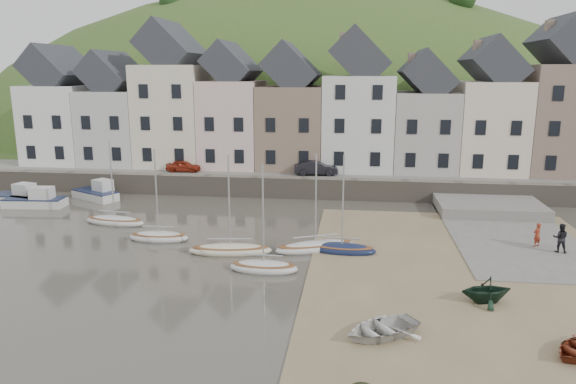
# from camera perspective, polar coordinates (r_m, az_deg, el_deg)

# --- Properties ---
(ground) EXTENTS (160.00, 160.00, 0.00)m
(ground) POSITION_cam_1_polar(r_m,az_deg,el_deg) (30.97, -1.44, -7.87)
(ground) COLOR #433E34
(ground) RESTS_ON ground
(quay_land) EXTENTS (90.00, 30.00, 1.50)m
(quay_land) POSITION_cam_1_polar(r_m,az_deg,el_deg) (61.64, 3.12, 3.27)
(quay_land) COLOR #395722
(quay_land) RESTS_ON ground
(quay_street) EXTENTS (70.00, 7.00, 0.10)m
(quay_street) POSITION_cam_1_polar(r_m,az_deg,el_deg) (50.21, 2.13, 2.02)
(quay_street) COLOR slate
(quay_street) RESTS_ON quay_land
(seawall) EXTENTS (70.00, 1.20, 1.80)m
(seawall) POSITION_cam_1_polar(r_m,az_deg,el_deg) (46.93, 1.73, 0.45)
(seawall) COLOR slate
(seawall) RESTS_ON ground
(beach) EXTENTS (18.00, 26.00, 0.06)m
(beach) POSITION_cam_1_polar(r_m,az_deg,el_deg) (31.31, 19.09, -8.31)
(beach) COLOR #7C6B4C
(beach) RESTS_ON ground
(slipway) EXTENTS (8.00, 18.00, 0.12)m
(slipway) POSITION_cam_1_polar(r_m,az_deg,el_deg) (39.62, 22.52, -4.13)
(slipway) COLOR slate
(slipway) RESTS_ON ground
(hillside) EXTENTS (134.40, 84.00, 84.00)m
(hillside) POSITION_cam_1_polar(r_m,az_deg,el_deg) (93.71, 1.23, -5.19)
(hillside) COLOR #395722
(hillside) RESTS_ON ground
(townhouse_terrace) EXTENTS (61.05, 8.00, 13.93)m
(townhouse_terrace) POSITION_cam_1_polar(r_m,az_deg,el_deg) (52.82, 4.47, 8.84)
(townhouse_terrace) COLOR white
(townhouse_terrace) RESTS_ON quay_land
(sailboat_0) EXTENTS (4.86, 2.12, 6.32)m
(sailboat_0) POSITION_cam_1_polar(r_m,az_deg,el_deg) (41.01, -18.03, -2.93)
(sailboat_0) COLOR silver
(sailboat_0) RESTS_ON ground
(sailboat_1) EXTENTS (4.04, 1.67, 6.32)m
(sailboat_1) POSITION_cam_1_polar(r_m,az_deg,el_deg) (36.34, -13.64, -4.64)
(sailboat_1) COLOR silver
(sailboat_1) RESTS_ON ground
(sailboat_2) EXTENTS (5.28, 2.17, 6.32)m
(sailboat_2) POSITION_cam_1_polar(r_m,az_deg,el_deg) (33.03, -6.18, -6.13)
(sailboat_2) COLOR beige
(sailboat_2) RESTS_ON ground
(sailboat_3) EXTENTS (3.91, 1.56, 6.32)m
(sailboat_3) POSITION_cam_1_polar(r_m,az_deg,el_deg) (30.08, -2.62, -7.98)
(sailboat_3) COLOR silver
(sailboat_3) RESTS_ON ground
(sailboat_4) EXTENTS (5.38, 3.53, 6.32)m
(sailboat_4) POSITION_cam_1_polar(r_m,az_deg,el_deg) (33.43, 2.94, -5.84)
(sailboat_4) COLOR silver
(sailboat_4) RESTS_ON ground
(sailboat_5) EXTENTS (4.29, 1.83, 6.32)m
(sailboat_5) POSITION_cam_1_polar(r_m,az_deg,el_deg) (33.15, 5.79, -6.04)
(sailboat_5) COLOR #141D3F
(sailboat_5) RESTS_ON ground
(motorboat_0) EXTENTS (5.03, 2.15, 1.70)m
(motorboat_0) POSITION_cam_1_polar(r_m,az_deg,el_deg) (48.43, -25.30, -0.79)
(motorboat_0) COLOR silver
(motorboat_0) RESTS_ON ground
(motorboat_1) EXTENTS (4.76, 2.67, 1.70)m
(motorboat_1) POSITION_cam_1_polar(r_m,az_deg,el_deg) (50.50, -26.84, -0.43)
(motorboat_1) COLOR silver
(motorboat_1) RESTS_ON ground
(motorboat_2) EXTENTS (4.77, 3.62, 1.70)m
(motorboat_2) POSITION_cam_1_polar(r_m,az_deg,el_deg) (49.41, -19.75, -0.06)
(motorboat_2) COLOR silver
(motorboat_2) RESTS_ON ground
(rowboat_white) EXTENTS (4.23, 3.99, 0.71)m
(rowboat_white) POSITION_cam_1_polar(r_m,az_deg,el_deg) (23.36, 9.91, -14.15)
(rowboat_white) COLOR silver
(rowboat_white) RESTS_ON beach
(rowboat_green) EXTENTS (2.93, 2.69, 1.30)m
(rowboat_green) POSITION_cam_1_polar(r_m,az_deg,el_deg) (27.64, 20.43, -9.75)
(rowboat_green) COLOR black
(rowboat_green) RESTS_ON beach
(person_red) EXTENTS (0.67, 0.61, 1.53)m
(person_red) POSITION_cam_1_polar(r_m,az_deg,el_deg) (37.09, 25.10, -4.16)
(person_red) COLOR maroon
(person_red) RESTS_ON slipway
(person_dark) EXTENTS (1.02, 0.88, 1.80)m
(person_dark) POSITION_cam_1_polar(r_m,az_deg,el_deg) (36.52, 27.12, -4.40)
(person_dark) COLOR black
(person_dark) RESTS_ON slipway
(car_left) EXTENTS (3.29, 1.43, 1.10)m
(car_left) POSITION_cam_1_polar(r_m,az_deg,el_deg) (51.55, -11.12, 2.75)
(car_left) COLOR maroon
(car_left) RESTS_ON quay_street
(car_right) EXTENTS (4.11, 1.77, 1.32)m
(car_right) POSITION_cam_1_polar(r_m,az_deg,el_deg) (49.04, 3.04, 2.59)
(car_right) COLOR black
(car_right) RESTS_ON quay_street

